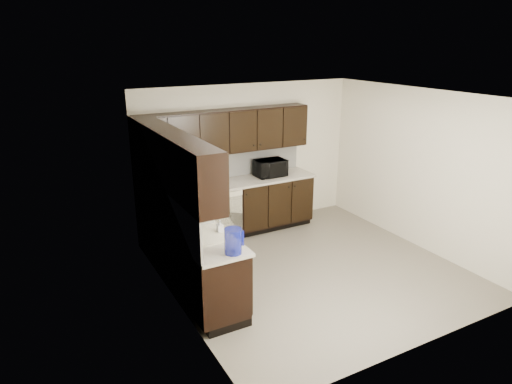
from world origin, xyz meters
TOP-DOWN VIEW (x-y plane):
  - floor at (0.00, 0.00)m, footprint 4.00×4.00m
  - ceiling at (0.00, 0.00)m, footprint 4.00×4.00m
  - wall_back at (0.00, 2.00)m, footprint 4.00×0.02m
  - wall_left at (-2.00, 0.00)m, footprint 0.02×4.00m
  - wall_right at (2.00, 0.00)m, footprint 0.02×4.00m
  - wall_front at (0.00, -2.00)m, footprint 4.00×0.02m
  - lower_cabinets at (-1.01, 1.11)m, footprint 3.00×2.80m
  - countertop at (-1.01, 1.11)m, footprint 3.03×2.83m
  - backsplash at (-1.22, 1.32)m, footprint 3.00×2.80m
  - upper_cabinets at (-1.10, 1.20)m, footprint 3.00×2.80m
  - dishwasher at (-0.70, 1.41)m, footprint 0.58×0.04m
  - sink at (-1.68, -0.01)m, footprint 0.54×0.82m
  - microwave at (0.28, 1.70)m, footprint 0.52×0.35m
  - soap_bottle_a at (-1.48, -0.12)m, footprint 0.08×0.08m
  - soap_bottle_b at (-1.84, 1.01)m, footprint 0.13×0.13m
  - toaster_oven at (-1.51, 1.68)m, footprint 0.38×0.30m
  - storage_bin at (-1.63, 0.34)m, footprint 0.47×0.37m
  - blue_pitcher at (-1.58, -0.70)m, footprint 0.20×0.20m
  - teal_tumbler at (-1.56, 1.35)m, footprint 0.13×0.13m
  - paper_towel_roll at (-1.59, 1.35)m, footprint 0.17×0.17m

SIDE VIEW (x-z plane):
  - floor at x=0.00m, z-range 0.00..0.00m
  - lower_cabinets at x=-1.01m, z-range -0.04..0.86m
  - dishwasher at x=-0.70m, z-range 0.16..0.94m
  - sink at x=-1.68m, z-range 0.67..1.09m
  - countertop at x=-1.01m, z-range 0.90..0.94m
  - soap_bottle_a at x=-1.48m, z-range 0.94..1.11m
  - storage_bin at x=-1.63m, z-range 0.94..1.11m
  - toaster_oven at x=-1.51m, z-range 0.94..1.16m
  - teal_tumbler at x=-1.56m, z-range 0.94..1.17m
  - soap_bottle_b at x=-1.84m, z-range 0.94..1.20m
  - microwave at x=0.28m, z-range 0.94..1.23m
  - blue_pitcher at x=-1.58m, z-range 0.94..1.23m
  - paper_towel_roll at x=-1.59m, z-range 0.94..1.28m
  - backsplash at x=-1.22m, z-range 0.94..1.42m
  - wall_back at x=0.00m, z-range 0.00..2.50m
  - wall_left at x=-2.00m, z-range 0.00..2.50m
  - wall_right at x=2.00m, z-range 0.00..2.50m
  - wall_front at x=0.00m, z-range 0.00..2.50m
  - upper_cabinets at x=-1.10m, z-range 1.42..2.12m
  - ceiling at x=0.00m, z-range 2.50..2.50m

